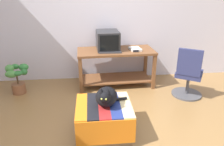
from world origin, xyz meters
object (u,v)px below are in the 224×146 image
object	(u,v)px
cat	(106,97)
stapler	(135,51)
office_chair	(188,76)
ottoman_with_blanket	(104,119)
book	(135,49)
tv_monitor	(108,41)
potted_plant	(17,78)
keyboard	(110,52)
desk	(116,61)

from	to	relation	value
cat	stapler	xyz separation A→B (m)	(0.63, 1.35, 0.18)
office_chair	cat	bearing A→B (deg)	63.05
cat	stapler	distance (m)	1.50
ottoman_with_blanket	stapler	distance (m)	1.58
book	stapler	world-z (taller)	same
tv_monitor	stapler	size ratio (longest dim) A/B	4.56
ottoman_with_blanket	potted_plant	size ratio (longest dim) A/B	1.29
cat	office_chair	size ratio (longest dim) A/B	0.50
keyboard	stapler	bearing A→B (deg)	1.12
tv_monitor	book	bearing A→B (deg)	-12.56
potted_plant	office_chair	world-z (taller)	office_chair
potted_plant	stapler	distance (m)	2.17
desk	stapler	distance (m)	0.45
desk	tv_monitor	distance (m)	0.42
cat	stapler	bearing A→B (deg)	77.64
tv_monitor	cat	xyz separation A→B (m)	(-0.15, -1.57, -0.33)
tv_monitor	potted_plant	bearing A→B (deg)	-174.02
book	stapler	xyz separation A→B (m)	(-0.02, -0.13, -0.00)
book	potted_plant	distance (m)	2.19
book	ottoman_with_blanket	world-z (taller)	book
tv_monitor	desk	bearing A→B (deg)	-23.76
cat	office_chair	world-z (taller)	office_chair
desk	book	size ratio (longest dim) A/B	5.80
keyboard	office_chair	xyz separation A→B (m)	(1.30, -0.47, -0.33)
tv_monitor	potted_plant	xyz separation A→B (m)	(-1.64, -0.24, -0.58)
desk	cat	bearing A→B (deg)	-103.36
desk	keyboard	bearing A→B (deg)	-131.56
office_chair	tv_monitor	bearing A→B (deg)	5.07
keyboard	office_chair	distance (m)	1.42
book	cat	world-z (taller)	book
tv_monitor	ottoman_with_blanket	bearing A→B (deg)	-98.93
stapler	book	bearing A→B (deg)	0.62
stapler	desk	bearing A→B (deg)	74.09
tv_monitor	ottoman_with_blanket	world-z (taller)	tv_monitor
tv_monitor	stapler	xyz separation A→B (m)	(0.49, -0.22, -0.15)
ottoman_with_blanket	stapler	xyz separation A→B (m)	(0.67, 1.34, 0.51)
keyboard	potted_plant	size ratio (longest dim) A/B	0.73
potted_plant	office_chair	bearing A→B (deg)	-8.32
tv_monitor	book	xyz separation A→B (m)	(0.51, -0.09, -0.15)
desk	potted_plant	xyz separation A→B (m)	(-1.79, -0.18, -0.19)
office_chair	ottoman_with_blanket	bearing A→B (deg)	62.22
tv_monitor	stapler	world-z (taller)	tv_monitor
desk	tv_monitor	size ratio (longest dim) A/B	2.89
potted_plant	ottoman_with_blanket	bearing A→B (deg)	-42.08
book	cat	xyz separation A→B (m)	(-0.65, -1.47, -0.18)
tv_monitor	keyboard	xyz separation A→B (m)	(0.03, -0.21, -0.16)
potted_plant	desk	bearing A→B (deg)	5.76
keyboard	potted_plant	distance (m)	1.72
tv_monitor	keyboard	distance (m)	0.26
ottoman_with_blanket	stapler	size ratio (longest dim) A/B	6.39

